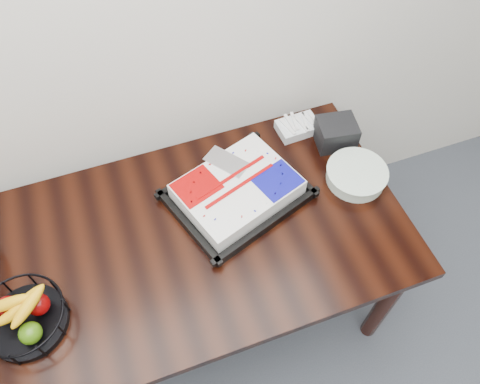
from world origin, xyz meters
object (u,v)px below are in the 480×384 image
object	(u,v)px
plate_stack	(356,175)
napkin_box	(336,133)
table	(169,255)
cake_tray	(237,191)
fruit_basket	(23,317)

from	to	relation	value
plate_stack	napkin_box	size ratio (longest dim) A/B	1.55
table	cake_tray	world-z (taller)	cake_tray
cake_tray	fruit_basket	bearing A→B (deg)	-163.65
napkin_box	fruit_basket	bearing A→B (deg)	-164.14
fruit_basket	plate_stack	size ratio (longest dim) A/B	1.14
table	cake_tray	size ratio (longest dim) A/B	3.08
cake_tray	napkin_box	bearing A→B (deg)	15.03
table	plate_stack	xyz separation A→B (m)	(0.79, 0.03, 0.12)
plate_stack	napkin_box	world-z (taller)	napkin_box
cake_tray	fruit_basket	world-z (taller)	fruit_basket
table	plate_stack	bearing A→B (deg)	1.88
table	plate_stack	world-z (taller)	plate_stack
fruit_basket	plate_stack	distance (m)	1.30
table	napkin_box	size ratio (longest dim) A/B	11.43
table	napkin_box	xyz separation A→B (m)	(0.80, 0.23, 0.14)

